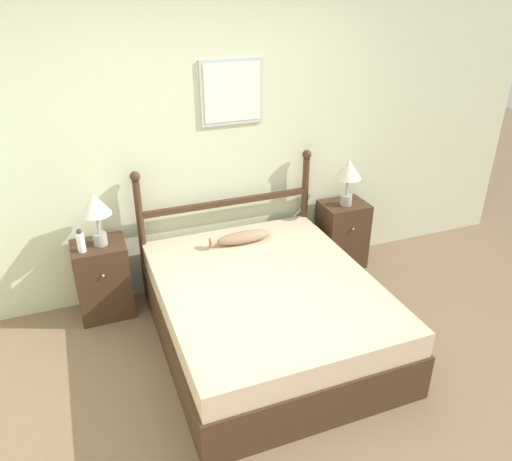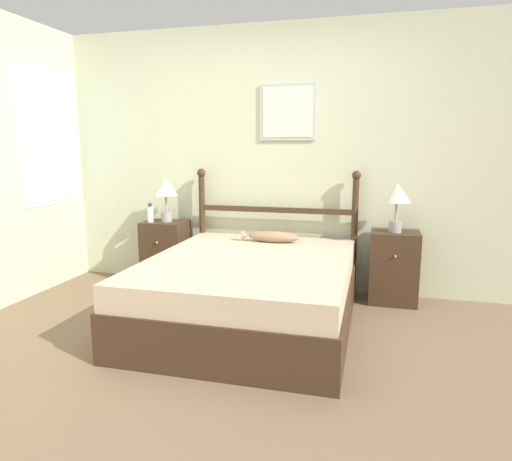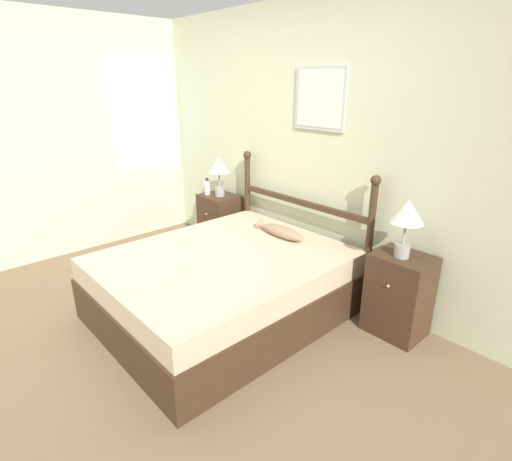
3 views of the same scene
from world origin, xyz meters
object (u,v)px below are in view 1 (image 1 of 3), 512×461
Objects in this scene: nightstand_right at (342,234)px; table_lamp_right at (348,173)px; bottle at (81,242)px; table_lamp_left at (95,208)px; fish_pillow at (242,238)px; bed at (267,312)px; nightstand_left at (103,279)px.

table_lamp_right reaches higher than nightstand_right.
table_lamp_right is (-0.01, -0.03, 0.65)m from nightstand_right.
bottle is (-2.37, -0.07, 0.42)m from nightstand_right.
table_lamp_left is at bearing 24.12° from bottle.
table_lamp_right is 2.26× the size of bottle.
table_lamp_right reaches higher than fish_pillow.
table_lamp_right is at bearing -0.60° from table_lamp_left.
table_lamp_right is (1.12, 0.79, 0.71)m from bed.
bottle is 1.29m from fish_pillow.
fish_pillow is at bearing 87.12° from bed.
nightstand_left is 1.21× the size of fish_pillow.
bottle is (-1.25, 0.75, 0.48)m from bed.
bottle is (-0.12, -0.07, 0.42)m from nightstand_left.
bed is at bearing -143.78° from nightstand_right.
bottle is at bearing -148.68° from nightstand_left.
table_lamp_left is at bearing 143.34° from bed.
bed is 3.57× the size of fish_pillow.
nightstand_right is 1.49× the size of table_lamp_left.
table_lamp_left is (-1.10, 0.82, 0.71)m from bed.
bed is at bearing -92.88° from fish_pillow.
bottle is at bearing 148.86° from bed.
bottle is at bearing -178.97° from table_lamp_right.
nightstand_right is at bearing 0.00° from nightstand_left.
bottle reaches higher than fish_pillow.
bottle reaches higher than nightstand_left.
table_lamp_right is 1.16m from fish_pillow.
nightstand_right is 2.32m from table_lamp_left.
bed is at bearing -36.66° from table_lamp_left.
bed is 1.40m from nightstand_right.
bed is at bearing -36.22° from nightstand_left.
table_lamp_left is at bearing -14.25° from nightstand_left.
nightstand_left reaches higher than fish_pillow.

